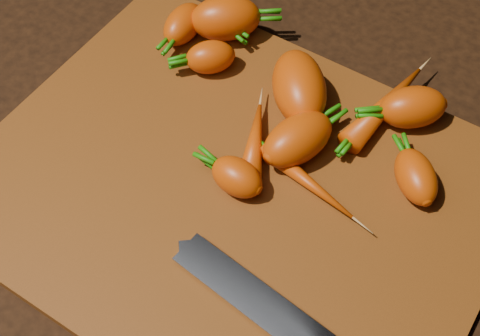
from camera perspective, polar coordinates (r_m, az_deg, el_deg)
The scene contains 15 objects.
ground at distance 0.67m, azimuth -0.47°, elevation -2.31°, with size 2.00×2.00×0.01m, color black.
cutting_board at distance 0.66m, azimuth -0.47°, elevation -1.79°, with size 0.50×0.40×0.01m, color brown.
carrot_0 at distance 0.77m, azimuth -1.23°, elevation 12.66°, with size 0.08×0.05×0.05m, color #BF3B00.
carrot_1 at distance 0.64m, azimuth -0.26°, elevation -0.77°, with size 0.05×0.04×0.04m, color #BF3B00.
carrot_2 at distance 0.70m, azimuth 5.07°, elevation 6.85°, with size 0.10×0.06×0.06m, color #BF3B00.
carrot_3 at distance 0.66m, azimuth 4.95°, elevation 2.46°, with size 0.08×0.05×0.05m, color #BF3B00.
carrot_4 at distance 0.71m, azimuth 14.52°, elevation 5.05°, with size 0.07×0.04×0.04m, color #BF3B00.
carrot_5 at distance 0.78m, azimuth -2.05°, elevation 12.57°, with size 0.05×0.03×0.03m, color #BF3B00.
carrot_6 at distance 0.66m, azimuth 14.77°, elevation -0.73°, with size 0.06×0.04×0.04m, color #BF3B00.
carrot_7 at distance 0.71m, azimuth 12.30°, elevation 5.26°, with size 0.13×0.03×0.03m, color #BF3B00.
carrot_8 at distance 0.65m, azimuth 5.76°, elevation -1.16°, with size 0.11×0.02×0.02m, color #BF3B00.
carrot_9 at distance 0.67m, azimuth 1.27°, elevation 2.28°, with size 0.10×0.02×0.02m, color #BF3B00.
carrot_10 at distance 0.74m, azimuth -2.55°, elevation 9.43°, with size 0.05×0.04×0.04m, color #BF3B00.
carrot_11 at distance 0.78m, azimuth -4.86°, elevation 12.14°, with size 0.06×0.04×0.04m, color #BF3B00.
knife at distance 0.58m, azimuth 3.65°, elevation -12.81°, with size 0.31×0.06×0.02m.
Camera 1 is at (0.20, -0.30, 0.56)m, focal length 50.00 mm.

